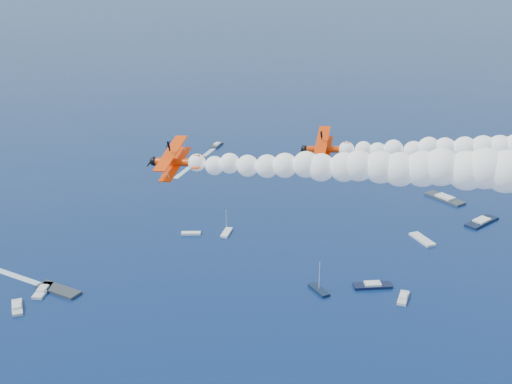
% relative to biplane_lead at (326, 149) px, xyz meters
% --- Properties ---
extents(biplane_lead, '(9.95, 11.77, 8.33)m').
position_rel_biplane_lead_xyz_m(biplane_lead, '(0.00, 0.00, 0.00)').
color(biplane_lead, '#E93404').
extents(biplane_trail, '(9.69, 11.47, 8.36)m').
position_rel_biplane_lead_xyz_m(biplane_trail, '(-14.92, -21.12, 2.07)').
color(biplane_trail, '#FF3C05').
extents(smoke_trail_trail, '(73.07, 28.50, 12.54)m').
position_rel_biplane_lead_xyz_m(smoke_trail_trail, '(20.13, -15.46, 4.82)').
color(smoke_trail_trail, white).
extents(spectator_boats, '(220.17, 166.42, 0.70)m').
position_rel_biplane_lead_xyz_m(spectator_boats, '(2.82, 83.36, -53.88)').
color(spectator_boats, '#2B303A').
rests_on(spectator_boats, ground).
extents(boat_wakes, '(272.43, 122.42, 0.04)m').
position_rel_biplane_lead_xyz_m(boat_wakes, '(-22.80, 69.42, -54.20)').
color(boat_wakes, white).
rests_on(boat_wakes, ground).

